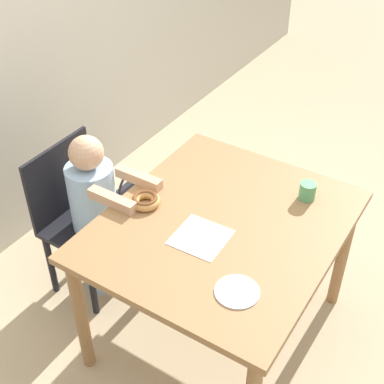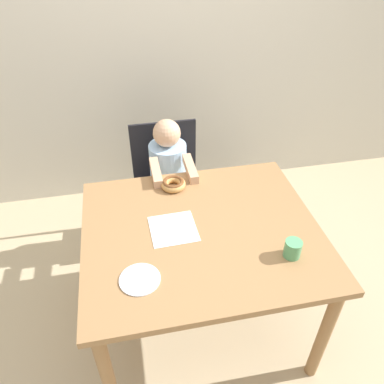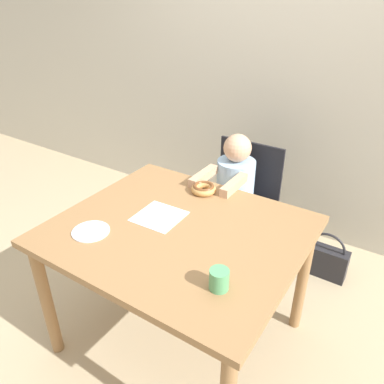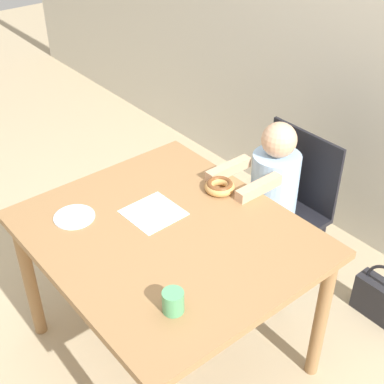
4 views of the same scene
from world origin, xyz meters
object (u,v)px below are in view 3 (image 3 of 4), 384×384
(handbag, at_px, (324,260))
(cup, at_px, (219,279))
(child_figure, at_px, (233,205))
(donut, at_px, (204,188))
(chair, at_px, (241,202))

(handbag, bearing_deg, cup, -97.72)
(child_figure, distance_m, donut, 0.44)
(chair, bearing_deg, handbag, 13.45)
(handbag, relative_size, cup, 3.98)
(child_figure, xyz_separation_m, cup, (0.42, -0.96, 0.29))
(cup, bearing_deg, donut, 125.91)
(handbag, xyz_separation_m, cup, (-0.16, -1.21, 0.66))
(chair, height_order, child_figure, child_figure)
(chair, relative_size, handbag, 2.53)
(handbag, bearing_deg, child_figure, -156.69)
(donut, bearing_deg, cup, -54.09)
(donut, bearing_deg, child_figure, 86.61)
(donut, height_order, cup, cup)
(chair, bearing_deg, child_figure, -90.00)
(child_figure, relative_size, cup, 11.52)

